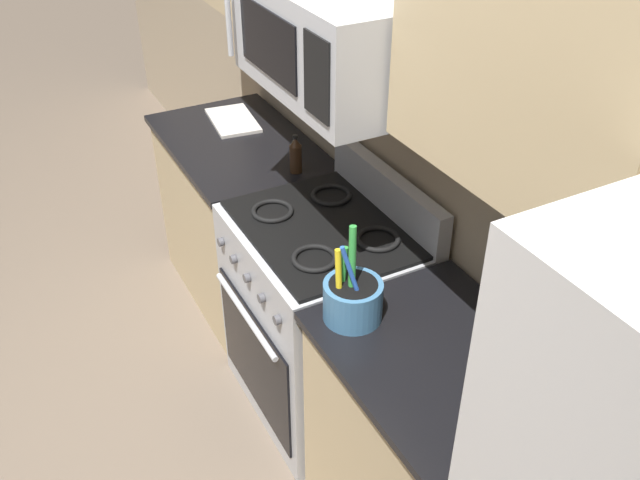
# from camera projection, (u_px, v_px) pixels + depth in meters

# --- Properties ---
(ground_plane) EXTENTS (16.00, 16.00, 0.00)m
(ground_plane) POSITION_uv_depth(u_px,v_px,m) (179.00, 451.00, 2.94)
(ground_plane) COLOR #6B5B4C
(wall_back) EXTENTS (8.00, 0.10, 2.60)m
(wall_back) POSITION_uv_depth(u_px,v_px,m) (414.00, 117.00, 2.62)
(wall_back) COLOR tan
(wall_back) RESTS_ON ground
(counter_left) EXTENTS (0.99, 0.64, 0.91)m
(counter_left) POSITION_uv_depth(u_px,v_px,m) (243.00, 220.00, 3.59)
(counter_left) COLOR tan
(counter_left) RESTS_ON ground
(range_oven) EXTENTS (0.76, 0.68, 1.09)m
(range_oven) POSITION_uv_depth(u_px,v_px,m) (324.00, 316.00, 2.94)
(range_oven) COLOR #B2B5BA
(range_oven) RESTS_ON ground
(counter_right) EXTENTS (0.86, 0.64, 0.91)m
(counter_right) POSITION_uv_depth(u_px,v_px,m) (437.00, 459.00, 2.35)
(counter_right) COLOR tan
(counter_right) RESTS_ON ground
(microwave) EXTENTS (0.77, 0.44, 0.35)m
(microwave) POSITION_uv_depth(u_px,v_px,m) (332.00, 40.00, 2.28)
(microwave) COLOR #B2B5BA
(upper_cabinets_right) EXTENTS (0.85, 0.34, 0.74)m
(upper_cabinets_right) POSITION_uv_depth(u_px,v_px,m) (554.00, 41.00, 1.61)
(upper_cabinets_right) COLOR tan
(utensil_crock) EXTENTS (0.19, 0.19, 0.34)m
(utensil_crock) POSITION_uv_depth(u_px,v_px,m) (353.00, 299.00, 2.22)
(utensil_crock) COLOR teal
(utensil_crock) RESTS_ON counter_right
(cutting_board) EXTENTS (0.37, 0.25, 0.02)m
(cutting_board) POSITION_uv_depth(u_px,v_px,m) (233.00, 120.00, 3.51)
(cutting_board) COLOR silver
(cutting_board) RESTS_ON counter_left
(bottle_soy) EXTENTS (0.05, 0.05, 0.18)m
(bottle_soy) POSITION_uv_depth(u_px,v_px,m) (296.00, 155.00, 3.03)
(bottle_soy) COLOR #382314
(bottle_soy) RESTS_ON counter_left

